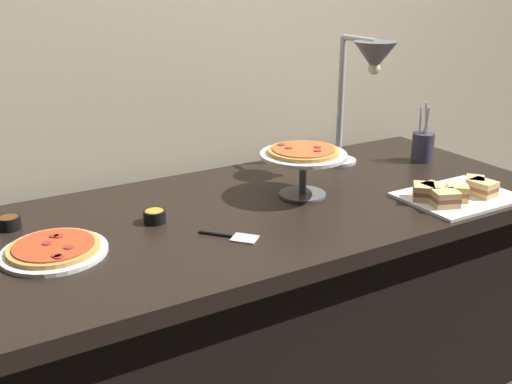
{
  "coord_description": "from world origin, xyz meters",
  "views": [
    {
      "loc": [
        -0.94,
        -1.52,
        1.45
      ],
      "look_at": [
        -0.05,
        0.0,
        0.81
      ],
      "focal_mm": 42.5,
      "sensor_mm": 36.0,
      "label": 1
    }
  ],
  "objects_px": {
    "sandwich_platter": "(455,194)",
    "utensil_holder": "(423,146)",
    "sauce_cup_near": "(155,216)",
    "sauce_cup_far": "(9,222)",
    "pizza_plate_front": "(54,250)",
    "pizza_plate_center": "(303,158)",
    "heat_lamp": "(368,70)",
    "serving_spatula": "(231,236)"
  },
  "relations": [
    {
      "from": "sandwich_platter",
      "to": "utensil_holder",
      "type": "height_order",
      "value": "utensil_holder"
    },
    {
      "from": "sandwich_platter",
      "to": "sauce_cup_near",
      "type": "distance_m",
      "value": 0.96
    },
    {
      "from": "sauce_cup_near",
      "to": "sauce_cup_far",
      "type": "relative_size",
      "value": 1.03
    },
    {
      "from": "pizza_plate_front",
      "to": "sauce_cup_far",
      "type": "distance_m",
      "value": 0.24
    },
    {
      "from": "pizza_plate_center",
      "to": "utensil_holder",
      "type": "xyz_separation_m",
      "value": [
        0.62,
        0.08,
        -0.07
      ]
    },
    {
      "from": "sandwich_platter",
      "to": "utensil_holder",
      "type": "xyz_separation_m",
      "value": [
        0.22,
        0.37,
        0.04
      ]
    },
    {
      "from": "utensil_holder",
      "to": "heat_lamp",
      "type": "bearing_deg",
      "value": 178.13
    },
    {
      "from": "sauce_cup_far",
      "to": "serving_spatula",
      "type": "bearing_deg",
      "value": -35.6
    },
    {
      "from": "sauce_cup_near",
      "to": "sauce_cup_far",
      "type": "xyz_separation_m",
      "value": [
        -0.38,
        0.16,
        0.0
      ]
    },
    {
      "from": "utensil_holder",
      "to": "serving_spatula",
      "type": "relative_size",
      "value": 1.52
    },
    {
      "from": "pizza_plate_center",
      "to": "sauce_cup_near",
      "type": "bearing_deg",
      "value": 176.65
    },
    {
      "from": "heat_lamp",
      "to": "sauce_cup_far",
      "type": "relative_size",
      "value": 7.5
    },
    {
      "from": "pizza_plate_front",
      "to": "sandwich_platter",
      "type": "relative_size",
      "value": 0.76
    },
    {
      "from": "pizza_plate_front",
      "to": "sandwich_platter",
      "type": "bearing_deg",
      "value": -11.66
    },
    {
      "from": "heat_lamp",
      "to": "pizza_plate_center",
      "type": "xyz_separation_m",
      "value": [
        -0.33,
        -0.09,
        -0.24
      ]
    },
    {
      "from": "heat_lamp",
      "to": "pizza_plate_center",
      "type": "bearing_deg",
      "value": -163.95
    },
    {
      "from": "pizza_plate_center",
      "to": "utensil_holder",
      "type": "height_order",
      "value": "utensil_holder"
    },
    {
      "from": "pizza_plate_front",
      "to": "pizza_plate_center",
      "type": "xyz_separation_m",
      "value": [
        0.81,
        0.04,
        0.12
      ]
    },
    {
      "from": "pizza_plate_front",
      "to": "utensil_holder",
      "type": "distance_m",
      "value": 1.44
    },
    {
      "from": "sauce_cup_far",
      "to": "utensil_holder",
      "type": "bearing_deg",
      "value": -4.14
    },
    {
      "from": "sauce_cup_far",
      "to": "serving_spatula",
      "type": "height_order",
      "value": "sauce_cup_far"
    },
    {
      "from": "pizza_plate_front",
      "to": "pizza_plate_center",
      "type": "bearing_deg",
      "value": 2.7
    },
    {
      "from": "pizza_plate_front",
      "to": "sauce_cup_near",
      "type": "xyz_separation_m",
      "value": [
        0.3,
        0.07,
        0.01
      ]
    },
    {
      "from": "sauce_cup_near",
      "to": "utensil_holder",
      "type": "xyz_separation_m",
      "value": [
        1.13,
        0.06,
        0.04
      ]
    },
    {
      "from": "sauce_cup_far",
      "to": "utensil_holder",
      "type": "distance_m",
      "value": 1.5
    },
    {
      "from": "sauce_cup_far",
      "to": "sauce_cup_near",
      "type": "bearing_deg",
      "value": -23.59
    },
    {
      "from": "pizza_plate_front",
      "to": "sandwich_platter",
      "type": "distance_m",
      "value": 1.23
    },
    {
      "from": "pizza_plate_front",
      "to": "utensil_holder",
      "type": "relative_size",
      "value": 1.21
    },
    {
      "from": "sauce_cup_near",
      "to": "serving_spatula",
      "type": "distance_m",
      "value": 0.25
    },
    {
      "from": "heat_lamp",
      "to": "sandwich_platter",
      "type": "bearing_deg",
      "value": -79.81
    },
    {
      "from": "sauce_cup_near",
      "to": "serving_spatula",
      "type": "bearing_deg",
      "value": -55.47
    },
    {
      "from": "sandwich_platter",
      "to": "utensil_holder",
      "type": "relative_size",
      "value": 1.59
    },
    {
      "from": "sauce_cup_near",
      "to": "pizza_plate_center",
      "type": "bearing_deg",
      "value": -3.35
    },
    {
      "from": "utensil_holder",
      "to": "serving_spatula",
      "type": "height_order",
      "value": "utensil_holder"
    },
    {
      "from": "sandwich_platter",
      "to": "sauce_cup_far",
      "type": "bearing_deg",
      "value": 159.38
    },
    {
      "from": "heat_lamp",
      "to": "utensil_holder",
      "type": "distance_m",
      "value": 0.43
    },
    {
      "from": "sauce_cup_far",
      "to": "sandwich_platter",
      "type": "bearing_deg",
      "value": -20.62
    },
    {
      "from": "pizza_plate_center",
      "to": "serving_spatula",
      "type": "xyz_separation_m",
      "value": [
        -0.36,
        -0.18,
        -0.13
      ]
    },
    {
      "from": "pizza_plate_center",
      "to": "serving_spatula",
      "type": "height_order",
      "value": "pizza_plate_center"
    },
    {
      "from": "heat_lamp",
      "to": "sauce_cup_far",
      "type": "height_order",
      "value": "heat_lamp"
    },
    {
      "from": "pizza_plate_front",
      "to": "sauce_cup_far",
      "type": "height_order",
      "value": "sauce_cup_far"
    },
    {
      "from": "heat_lamp",
      "to": "sauce_cup_near",
      "type": "xyz_separation_m",
      "value": [
        -0.83,
        -0.06,
        -0.35
      ]
    }
  ]
}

